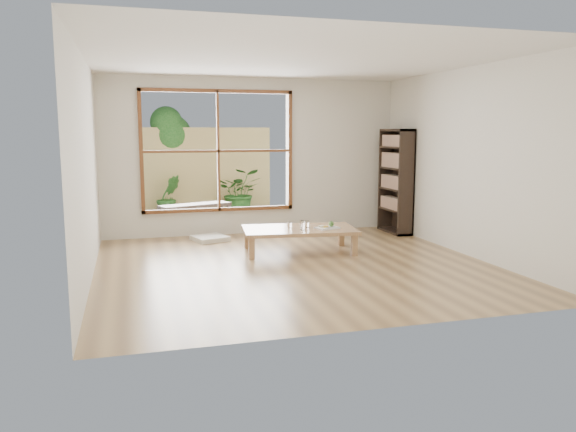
# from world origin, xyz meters

# --- Properties ---
(ground) EXTENTS (5.00, 5.00, 0.00)m
(ground) POSITION_xyz_m (0.00, 0.00, 0.00)
(ground) COLOR #A88554
(ground) RESTS_ON ground
(low_table) EXTENTS (1.69, 1.09, 0.35)m
(low_table) POSITION_xyz_m (0.29, 0.75, 0.31)
(low_table) COLOR #AC8253
(low_table) RESTS_ON ground
(floor_cushion) EXTENTS (0.62, 0.62, 0.07)m
(floor_cushion) POSITION_xyz_m (-0.83, 1.95, 0.04)
(floor_cushion) COLOR silver
(floor_cushion) RESTS_ON ground
(bookshelf) EXTENTS (0.28, 0.79, 1.76)m
(bookshelf) POSITION_xyz_m (2.34, 1.82, 0.88)
(bookshelf) COLOR black
(bookshelf) RESTS_ON ground
(glass_tall) EXTENTS (0.07, 0.07, 0.14)m
(glass_tall) POSITION_xyz_m (0.29, 0.58, 0.42)
(glass_tall) COLOR silver
(glass_tall) RESTS_ON low_table
(glass_mid) EXTENTS (0.07, 0.07, 0.10)m
(glass_mid) POSITION_xyz_m (0.41, 0.78, 0.40)
(glass_mid) COLOR silver
(glass_mid) RESTS_ON low_table
(glass_short) EXTENTS (0.07, 0.07, 0.09)m
(glass_short) POSITION_xyz_m (0.36, 0.82, 0.39)
(glass_short) COLOR silver
(glass_short) RESTS_ON low_table
(glass_small) EXTENTS (0.07, 0.07, 0.08)m
(glass_small) POSITION_xyz_m (0.16, 0.81, 0.39)
(glass_small) COLOR silver
(glass_small) RESTS_ON low_table
(food_tray) EXTENTS (0.36, 0.30, 0.10)m
(food_tray) POSITION_xyz_m (0.68, 0.61, 0.37)
(food_tray) COLOR white
(food_tray) RESTS_ON low_table
(deck) EXTENTS (2.80, 2.00, 0.05)m
(deck) POSITION_xyz_m (-0.60, 3.56, 0.00)
(deck) COLOR #342C26
(deck) RESTS_ON ground
(garden_bench) EXTENTS (1.34, 0.80, 0.41)m
(garden_bench) POSITION_xyz_m (-0.91, 3.23, 0.37)
(garden_bench) COLOR black
(garden_bench) RESTS_ON deck
(bamboo_fence) EXTENTS (2.80, 0.06, 1.80)m
(bamboo_fence) POSITION_xyz_m (-0.60, 4.56, 0.90)
(bamboo_fence) COLOR tan
(bamboo_fence) RESTS_ON ground
(shrub_right) EXTENTS (0.99, 0.90, 0.97)m
(shrub_right) POSITION_xyz_m (0.12, 4.30, 0.51)
(shrub_right) COLOR #346525
(shrub_right) RESTS_ON deck
(shrub_left) EXTENTS (0.57, 0.50, 0.86)m
(shrub_left) POSITION_xyz_m (-1.31, 4.23, 0.46)
(shrub_left) COLOR #346525
(shrub_left) RESTS_ON deck
(garden_tree) EXTENTS (1.04, 0.85, 2.22)m
(garden_tree) POSITION_xyz_m (-1.28, 4.86, 1.63)
(garden_tree) COLOR #4C3D2D
(garden_tree) RESTS_ON ground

